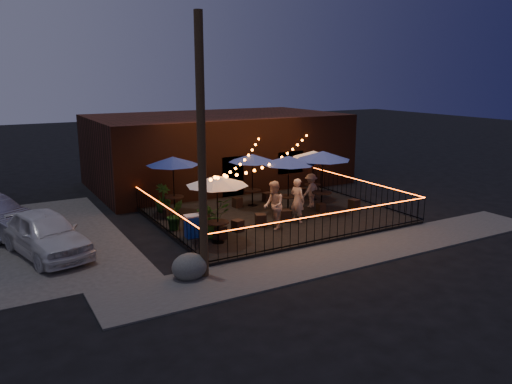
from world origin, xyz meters
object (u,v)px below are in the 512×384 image
at_px(utility_pole, 202,151).
at_px(cafe_table_4, 323,156).
at_px(cafe_table_0, 217,181).
at_px(cafe_table_3, 252,159).
at_px(cafe_table_5, 313,155).
at_px(boulder, 189,267).
at_px(cafe_table_2, 289,161).
at_px(cooler, 193,226).
at_px(cafe_table_1, 173,162).

xyz_separation_m(utility_pole, cafe_table_4, (7.67, 4.15, -1.34)).
bearing_deg(cafe_table_0, cafe_table_3, 47.47).
distance_m(cafe_table_5, boulder, 11.00).
distance_m(cafe_table_3, cafe_table_4, 3.30).
bearing_deg(cafe_table_0, cafe_table_2, 24.62).
xyz_separation_m(cooler, boulder, (-1.54, -3.37, -0.20)).
distance_m(cafe_table_4, cafe_table_5, 2.13).
distance_m(cafe_table_0, boulder, 3.74).
relative_size(utility_pole, cafe_table_2, 2.69).
bearing_deg(cafe_table_1, cafe_table_3, -6.70).
bearing_deg(cafe_table_0, cooler, 117.38).
distance_m(utility_pole, cafe_table_1, 7.25).
height_order(cafe_table_0, cafe_table_3, cafe_table_0).
height_order(cafe_table_1, cafe_table_3, cafe_table_1).
bearing_deg(cafe_table_0, utility_pole, -123.76).
relative_size(cafe_table_2, cafe_table_5, 1.06).
distance_m(cafe_table_0, cafe_table_3, 5.51).
distance_m(cafe_table_3, cooler, 5.53).
bearing_deg(cafe_table_5, cooler, -160.79).
xyz_separation_m(cafe_table_2, cooler, (-4.95, -0.97, -1.95)).
relative_size(utility_pole, cafe_table_4, 2.47).
bearing_deg(cafe_table_1, utility_pole, -103.02).
height_order(cafe_table_0, cafe_table_5, cafe_table_0).
bearing_deg(utility_pole, cafe_table_4, 28.44).
bearing_deg(cafe_table_5, utility_pole, -144.62).
relative_size(cafe_table_3, cafe_table_5, 1.06).
relative_size(cafe_table_2, boulder, 2.96).
distance_m(cafe_table_0, cafe_table_2, 4.85).
bearing_deg(cooler, cafe_table_1, 84.75).
relative_size(cafe_table_2, cafe_table_3, 1.00).
bearing_deg(boulder, cafe_table_5, 33.52).
bearing_deg(cafe_table_5, cafe_table_4, -114.65).
xyz_separation_m(utility_pole, cafe_table_1, (1.60, 6.92, -1.49)).
bearing_deg(utility_pole, cafe_table_3, 50.50).
bearing_deg(cafe_table_2, cafe_table_1, 150.77).
bearing_deg(utility_pole, boulder, 168.37).
bearing_deg(cafe_table_3, cafe_table_1, 173.30).
height_order(cooler, boulder, cooler).
relative_size(cafe_table_4, cafe_table_5, 1.16).
bearing_deg(utility_pole, cafe_table_5, 35.38).
distance_m(cafe_table_4, boulder, 9.37).
height_order(cafe_table_0, cafe_table_2, cafe_table_2).
bearing_deg(cafe_table_4, cafe_table_2, 170.15).
height_order(cafe_table_2, cafe_table_5, cafe_table_2).
xyz_separation_m(utility_pole, cooler, (1.07, 3.46, -3.41)).
distance_m(cafe_table_4, cooler, 6.95).
bearing_deg(cafe_table_4, cooler, -174.03).
relative_size(cafe_table_0, cafe_table_1, 0.86).
bearing_deg(boulder, cafe_table_2, 33.76).
xyz_separation_m(utility_pole, boulder, (-0.47, 0.10, -3.61)).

